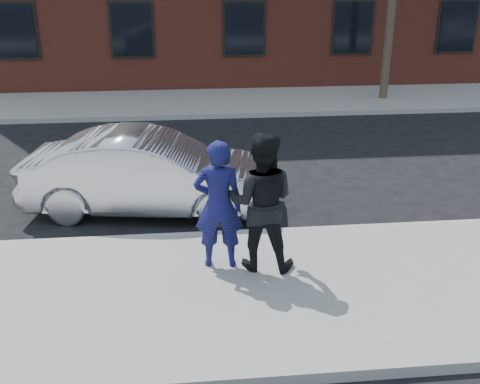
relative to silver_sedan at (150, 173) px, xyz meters
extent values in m
plane|color=black|center=(2.73, -2.90, -0.74)|extent=(100.00, 100.00, 0.00)
cube|color=gray|center=(2.73, -3.15, -0.66)|extent=(50.00, 3.50, 0.15)
cube|color=#999691|center=(2.73, -1.35, -0.66)|extent=(50.00, 0.10, 0.15)
cube|color=gray|center=(2.73, 8.35, -0.66)|extent=(50.00, 3.50, 0.15)
cube|color=#999691|center=(2.73, 6.55, -0.66)|extent=(50.00, 0.10, 0.15)
cube|color=black|center=(-4.77, 10.04, 1.46)|extent=(1.30, 0.06, 1.70)
cube|color=black|center=(6.63, 10.04, 1.46)|extent=(1.30, 0.06, 1.70)
cylinder|color=#372B20|center=(7.23, 8.10, 1.51)|extent=(0.26, 0.26, 4.20)
imported|color=silver|center=(0.00, 0.00, 0.00)|extent=(4.64, 2.18, 1.47)
imported|color=navy|center=(1.10, -2.41, 0.36)|extent=(0.72, 0.50, 1.90)
cube|color=black|center=(1.06, -2.18, 0.72)|extent=(0.08, 0.13, 0.08)
imported|color=black|center=(1.69, -2.50, 0.42)|extent=(1.13, 0.97, 2.02)
cube|color=black|center=(1.59, -2.29, 0.50)|extent=(0.08, 0.14, 0.06)
camera|label=1|loc=(0.66, -9.65, 3.51)|focal=42.00mm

